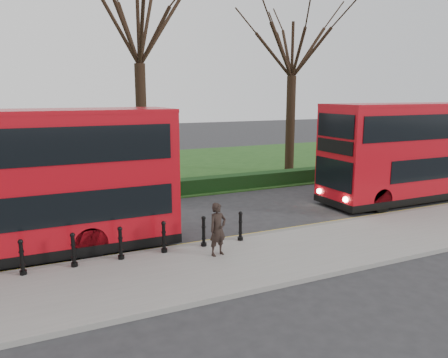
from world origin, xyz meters
TOP-DOWN VIEW (x-y plane):
  - ground at (0.00, 0.00)m, footprint 120.00×120.00m
  - pavement at (0.00, -3.00)m, footprint 60.00×4.00m
  - kerb at (0.00, -1.00)m, footprint 60.00×0.25m
  - grass_verge at (0.00, 15.00)m, footprint 60.00×18.00m
  - hedge at (0.00, 6.80)m, footprint 60.00×0.90m
  - yellow_line_outer at (0.00, -0.70)m, footprint 60.00×0.10m
  - yellow_line_inner at (0.00, -0.50)m, footprint 60.00×0.10m
  - tree_mid at (2.00, 10.00)m, footprint 7.98×7.98m
  - tree_right at (12.00, 10.00)m, footprint 7.39×7.39m
  - bollard_row at (-1.06, -1.35)m, footprint 7.14×0.15m
  - bus_rear at (14.28, 0.94)m, footprint 11.97×2.75m
  - pedestrian at (1.12, -2.31)m, footprint 0.70×0.54m

SIDE VIEW (x-z plane):
  - ground at x=0.00m, z-range 0.00..0.00m
  - yellow_line_outer at x=0.00m, z-range 0.00..0.01m
  - yellow_line_inner at x=0.00m, z-range 0.00..0.01m
  - grass_verge at x=0.00m, z-range 0.00..0.06m
  - pavement at x=0.00m, z-range 0.00..0.15m
  - kerb at x=0.00m, z-range -0.01..0.15m
  - hedge at x=0.00m, z-range 0.00..0.80m
  - bollard_row at x=-1.06m, z-range 0.15..1.15m
  - pedestrian at x=1.12m, z-range 0.15..1.86m
  - bus_rear at x=14.28m, z-range 0.02..4.78m
  - tree_right at x=12.00m, z-range 2.62..14.16m
  - tree_mid at x=2.00m, z-range 2.84..15.31m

